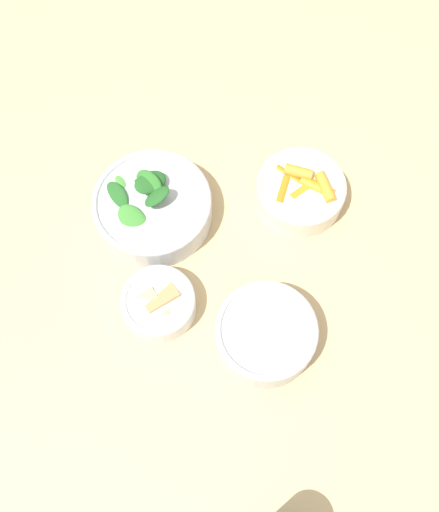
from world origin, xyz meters
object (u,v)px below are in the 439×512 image
bowl_beans_hotdog (266,335)px  bowl_cookies (159,303)px  bowl_greens (152,206)px  bowl_carrots (300,191)px

bowl_beans_hotdog → bowl_cookies: 0.17m
bowl_greens → bowl_beans_hotdog: bearing=41.7°
bowl_carrots → bowl_beans_hotdog: bowl_beans_hotdog is taller
bowl_beans_hotdog → bowl_cookies: size_ratio=1.32×
bowl_greens → bowl_cookies: 0.17m
bowl_greens → bowl_carrots: bearing=99.0°
bowl_carrots → bowl_cookies: size_ratio=1.29×
bowl_carrots → bowl_beans_hotdog: size_ratio=0.98×
bowl_cookies → bowl_greens: bearing=-172.3°
bowl_carrots → bowl_cookies: bowl_carrots is taller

